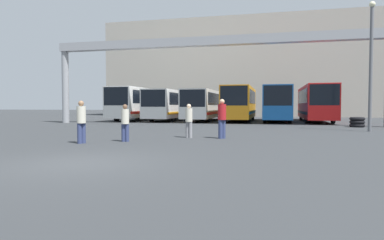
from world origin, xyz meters
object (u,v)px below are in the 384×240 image
Objects in this scene: bus_slot_0 at (139,102)px; pedestrian_near_center at (222,118)px; lamp_post at (371,61)px; bus_slot_2 at (204,104)px; bus_slot_3 at (240,102)px; bus_slot_1 at (172,103)px; pedestrian_near_left at (125,122)px; bus_slot_5 at (316,102)px; pedestrian_mid_right at (189,120)px; tire_stack at (357,122)px; pedestrian_near_right at (81,121)px; bus_slot_4 at (277,102)px.

pedestrian_near_center is (11.63, -18.35, -0.93)m from bus_slot_0.
lamp_post reaches higher than bus_slot_0.
bus_slot_2 is at bearing -122.36° from pedestrian_near_center.
bus_slot_0 is 10.73m from bus_slot_3.
bus_slot_3 is at bearing -1.15° from bus_slot_0.
bus_slot_1 is 7.40× the size of pedestrian_near_left.
bus_slot_5 is 20.22m from pedestrian_mid_right.
tire_stack is (9.12, -7.44, -1.54)m from bus_slot_3.
bus_slot_5 is at bearing -127.88° from pedestrian_near_left.
pedestrian_near_center is 1.06× the size of pedestrian_near_right.
pedestrian_near_center is at bearing -98.45° from bus_slot_4.
bus_slot_4 is 0.90× the size of bus_slot_5.
pedestrian_near_center is (-2.67, -18.00, -0.91)m from bus_slot_4.
pedestrian_near_left is 1.80m from pedestrian_near_right.
bus_slot_0 is at bearing 158.90° from tire_stack.
pedestrian_near_center reaches higher than pedestrian_near_left.
bus_slot_1 is 6.40× the size of pedestrian_near_center.
lamp_post is at bearing -65.62° from bus_slot_4.
bus_slot_0 reaches higher than bus_slot_1.
pedestrian_near_right is (-1.45, -1.07, 0.08)m from pedestrian_near_left.
pedestrian_near_center is 13.50m from tire_stack.
bus_slot_3 is at bearing -81.53° from pedestrian_mid_right.
bus_slot_2 is 7.15m from bus_slot_4.
bus_slot_0 is at bearing 148.51° from lamp_post.
pedestrian_near_left is (4.20, -20.98, -0.91)m from bus_slot_1.
lamp_post is at bearing 172.39° from pedestrian_near_center.
bus_slot_1 reaches higher than pedestrian_near_right.
bus_slot_4 reaches higher than tire_stack.
bus_slot_3 reaches higher than bus_slot_1.
bus_slot_1 reaches higher than bus_slot_2.
bus_slot_3 is at bearing 177.76° from bus_slot_4.
bus_slot_1 is at bearing 4.75° from bus_slot_0.
bus_slot_5 is at bearing -175.76° from pedestrian_near_right.
bus_slot_1 is at bearing 175.91° from bus_slot_3.
pedestrian_mid_right is 0.21× the size of lamp_post.
bus_slot_3 is 7.17m from bus_slot_5.
bus_slot_5 is at bearing 97.91° from lamp_post.
bus_slot_2 is 17.26m from lamp_post.
bus_slot_5 is 24.87m from pedestrian_near_right.
pedestrian_near_center reaches higher than pedestrian_mid_right.
bus_slot_2 is 10.36× the size of tire_stack.
bus_slot_3 is 18.19m from pedestrian_near_center.
bus_slot_3 is at bearing -159.60° from pedestrian_near_right.
bus_slot_1 is 22.24m from pedestrian_near_right.
bus_slot_0 is 6.08× the size of pedestrian_near_center.
pedestrian_mid_right is at bearing -80.97° from bus_slot_2.
pedestrian_near_left is (-6.53, -20.33, -1.04)m from bus_slot_4.
lamp_post is at bearing -37.52° from bus_slot_1.
pedestrian_mid_right is (-0.70, -18.14, -1.04)m from bus_slot_3.
pedestrian_near_left is 1.55× the size of tire_stack.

